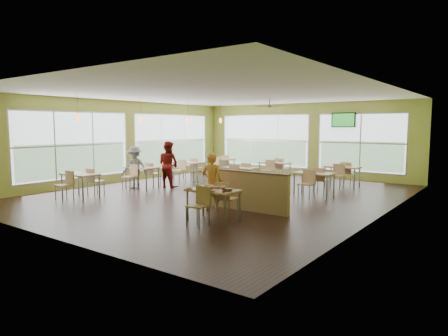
% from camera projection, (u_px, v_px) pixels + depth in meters
% --- Properties ---
extents(room, '(12.00, 12.04, 3.20)m').
position_uv_depth(room, '(222.00, 145.00, 12.68)').
color(room, black).
rests_on(room, ground).
extents(window_bays, '(9.24, 10.24, 2.38)m').
position_uv_depth(window_bays, '(215.00, 143.00, 16.72)').
color(window_bays, white).
rests_on(window_bays, room).
extents(main_table, '(1.22, 1.52, 0.87)m').
position_uv_depth(main_table, '(213.00, 194.00, 9.20)').
color(main_table, tan).
rests_on(main_table, floor).
extents(half_wall_divider, '(2.40, 0.14, 1.04)m').
position_uv_depth(half_wall_divider, '(248.00, 191.00, 10.38)').
color(half_wall_divider, tan).
rests_on(half_wall_divider, floor).
extents(dining_tables, '(6.92, 8.72, 0.87)m').
position_uv_depth(dining_tables, '(227.00, 169.00, 14.78)').
color(dining_tables, tan).
rests_on(dining_tables, floor).
extents(pendant_lights, '(0.11, 7.31, 0.86)m').
position_uv_depth(pendant_lights, '(164.00, 119.00, 15.02)').
color(pendant_lights, '#2D2119').
rests_on(pendant_lights, ceiling).
extents(ceiling_fan, '(1.25, 1.25, 0.29)m').
position_uv_depth(ceiling_fan, '(269.00, 106.00, 14.94)').
color(ceiling_fan, '#2D2119').
rests_on(ceiling_fan, ceiling).
extents(tv_backwall, '(1.00, 0.07, 0.60)m').
position_uv_depth(tv_backwall, '(343.00, 120.00, 16.25)').
color(tv_backwall, black).
rests_on(tv_backwall, wall_back).
extents(man_plaid, '(0.64, 0.51, 1.53)m').
position_uv_depth(man_plaid, '(212.00, 182.00, 10.30)').
color(man_plaid, '#CE4E16').
rests_on(man_plaid, floor).
extents(patron_maroon, '(0.84, 0.67, 1.67)m').
position_uv_depth(patron_maroon, '(168.00, 164.00, 14.28)').
color(patron_maroon, maroon).
rests_on(patron_maroon, floor).
extents(patron_grey, '(1.10, 0.86, 1.49)m').
position_uv_depth(patron_grey, '(135.00, 167.00, 14.10)').
color(patron_grey, slate).
rests_on(patron_grey, floor).
extents(cup_blue, '(0.09, 0.09, 0.33)m').
position_uv_depth(cup_blue, '(198.00, 186.00, 9.24)').
color(cup_blue, white).
rests_on(cup_blue, main_table).
extents(cup_yellow, '(0.11, 0.11, 0.38)m').
position_uv_depth(cup_yellow, '(207.00, 187.00, 9.06)').
color(cup_yellow, white).
rests_on(cup_yellow, main_table).
extents(cup_red_near, '(0.10, 0.10, 0.35)m').
position_uv_depth(cup_red_near, '(212.00, 188.00, 8.96)').
color(cup_red_near, white).
rests_on(cup_red_near, main_table).
extents(cup_red_far, '(0.09, 0.09, 0.33)m').
position_uv_depth(cup_red_far, '(223.00, 188.00, 8.93)').
color(cup_red_far, white).
rests_on(cup_red_far, main_table).
extents(food_basket, '(0.25, 0.25, 0.06)m').
position_uv_depth(food_basket, '(227.00, 189.00, 8.97)').
color(food_basket, black).
rests_on(food_basket, main_table).
extents(ketchup_cup, '(0.06, 0.06, 0.03)m').
position_uv_depth(ketchup_cup, '(224.00, 192.00, 8.75)').
color(ketchup_cup, '#9F0000').
rests_on(ketchup_cup, main_table).
extents(wrapper_left, '(0.17, 0.16, 0.04)m').
position_uv_depth(wrapper_left, '(189.00, 188.00, 9.23)').
color(wrapper_left, tan).
rests_on(wrapper_left, main_table).
extents(wrapper_mid, '(0.26, 0.24, 0.05)m').
position_uv_depth(wrapper_mid, '(217.00, 187.00, 9.38)').
color(wrapper_mid, tan).
rests_on(wrapper_mid, main_table).
extents(wrapper_right, '(0.15, 0.14, 0.04)m').
position_uv_depth(wrapper_right, '(212.00, 191.00, 8.83)').
color(wrapper_right, tan).
rests_on(wrapper_right, main_table).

